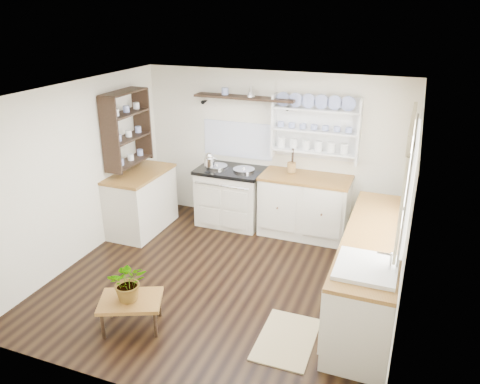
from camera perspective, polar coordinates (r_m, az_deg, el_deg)
name	(u,v)px	position (r m, az deg, el deg)	size (l,w,h in m)	color
floor	(224,281)	(5.86, -1.96, -10.75)	(4.00, 3.80, 0.01)	black
wall_back	(272,149)	(7.02, 3.96, 5.19)	(4.00, 0.02, 2.30)	silver
wall_right	(407,221)	(4.96, 19.73, -3.36)	(0.02, 3.80, 2.30)	silver
wall_left	(79,173)	(6.34, -19.03, 2.18)	(0.02, 3.80, 2.30)	silver
ceiling	(221,93)	(5.01, -2.30, 12.01)	(4.00, 3.80, 0.01)	white
window	(408,177)	(4.95, 19.82, 1.77)	(0.08, 1.55, 1.22)	white
aga_cooker	(230,196)	(7.13, -1.18, -0.46)	(0.99, 0.69, 0.91)	beige
back_cabinets	(305,205)	(6.83, 7.87, -1.59)	(1.27, 0.63, 0.90)	beige
right_cabinets	(370,270)	(5.37, 15.62, -9.19)	(0.62, 2.43, 0.90)	beige
belfast_sink	(365,278)	(4.55, 15.00, -10.15)	(0.55, 0.60, 0.45)	white
left_cabinets	(141,201)	(7.08, -11.93, -1.03)	(0.62, 1.13, 0.90)	beige
plate_rack	(316,127)	(6.72, 9.30, 7.80)	(1.20, 0.22, 0.90)	white
high_shelf	(244,98)	(6.85, 0.55, 11.37)	(1.50, 0.29, 0.16)	black
left_shelving	(127,128)	(6.82, -13.65, 7.62)	(0.28, 0.80, 1.05)	black
kettle	(209,160)	(6.93, -3.74, 3.96)	(0.17, 0.17, 0.20)	silver
utensil_crock	(291,167)	(6.77, 6.29, 3.01)	(0.12, 0.12, 0.14)	olive
center_table	(131,303)	(5.08, -13.17, -13.03)	(0.75, 0.66, 0.34)	brown
potted_plant	(129,281)	(4.94, -13.43, -10.54)	(0.39, 0.34, 0.43)	#3F7233
floor_rug	(287,339)	(4.99, 5.70, -17.40)	(0.55, 0.85, 0.02)	#998659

